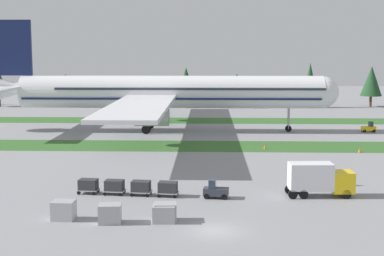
# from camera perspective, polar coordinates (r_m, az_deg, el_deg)

# --- Properties ---
(ground_plane) EXTENTS (400.00, 400.00, 0.00)m
(ground_plane) POSITION_cam_1_polar(r_m,az_deg,el_deg) (48.69, 2.33, -10.38)
(ground_plane) COLOR gray
(grass_strip_near) EXTENTS (320.00, 10.69, 0.01)m
(grass_strip_near) POSITION_cam_1_polar(r_m,az_deg,el_deg) (90.47, 2.16, -1.85)
(grass_strip_near) COLOR #336028
(grass_strip_near) RESTS_ON ground
(grass_strip_far) EXTENTS (320.00, 10.69, 0.01)m
(grass_strip_far) POSITION_cam_1_polar(r_m,az_deg,el_deg) (123.50, 2.11, 0.76)
(grass_strip_far) COLOR #336028
(grass_strip_far) RESTS_ON ground
(airliner) EXTENTS (67.46, 82.40, 21.00)m
(airliner) POSITION_cam_1_polar(r_m,az_deg,el_deg) (106.60, -3.38, 3.68)
(airliner) COLOR white
(airliner) RESTS_ON ground
(baggage_tug) EXTENTS (2.73, 1.58, 1.97)m
(baggage_tug) POSITION_cam_1_polar(r_m,az_deg,el_deg) (58.78, 2.38, -6.35)
(baggage_tug) COLOR #2D333D
(baggage_tug) RESTS_ON ground
(cargo_dolly_lead) EXTENTS (2.35, 1.73, 1.55)m
(cargo_dolly_lead) POSITION_cam_1_polar(r_m,az_deg,el_deg) (59.46, -2.47, -6.08)
(cargo_dolly_lead) COLOR #A3A3A8
(cargo_dolly_lead) RESTS_ON ground
(cargo_dolly_second) EXTENTS (2.35, 1.73, 1.55)m
(cargo_dolly_second) POSITION_cam_1_polar(r_m,az_deg,el_deg) (60.05, -5.21, -5.97)
(cargo_dolly_second) COLOR #A3A3A8
(cargo_dolly_second) RESTS_ON ground
(cargo_dolly_third) EXTENTS (2.35, 1.73, 1.55)m
(cargo_dolly_third) POSITION_cam_1_polar(r_m,az_deg,el_deg) (60.78, -7.88, -5.84)
(cargo_dolly_third) COLOR #A3A3A8
(cargo_dolly_third) RESTS_ON ground
(cargo_dolly_fourth) EXTENTS (2.35, 1.73, 1.55)m
(cargo_dolly_fourth) POSITION_cam_1_polar(r_m,az_deg,el_deg) (61.63, -10.48, -5.71)
(cargo_dolly_fourth) COLOR #A3A3A8
(cargo_dolly_fourth) RESTS_ON ground
(catering_truck) EXTENTS (7.06, 2.64, 3.58)m
(catering_truck) POSITION_cam_1_polar(r_m,az_deg,el_deg) (60.63, 12.79, -5.00)
(catering_truck) COLOR yellow
(catering_truck) RESTS_ON ground
(pushback_tractor) EXTENTS (2.61, 1.31, 1.97)m
(pushback_tractor) POSITION_cam_1_polar(r_m,az_deg,el_deg) (111.11, 17.52, 0.03)
(pushback_tractor) COLOR yellow
(pushback_tractor) RESTS_ON ground
(ground_crew_marshaller) EXTENTS (0.36, 0.53, 1.74)m
(ground_crew_marshaller) POSITION_cam_1_polar(r_m,az_deg,el_deg) (66.20, 14.83, -4.88)
(ground_crew_marshaller) COLOR black
(ground_crew_marshaller) RESTS_ON ground
(uld_container_0) EXTENTS (2.09, 1.71, 1.74)m
(uld_container_0) POSITION_cam_1_polar(r_m,az_deg,el_deg) (52.80, -12.90, -8.13)
(uld_container_0) COLOR #A3A3A8
(uld_container_0) RESTS_ON ground
(uld_container_1) EXTENTS (2.15, 1.79, 1.70)m
(uld_container_1) POSITION_cam_1_polar(r_m,az_deg,el_deg) (51.07, -8.33, -8.58)
(uld_container_1) COLOR #A3A3A8
(uld_container_1) RESTS_ON ground
(uld_container_2) EXTENTS (2.11, 1.74, 1.62)m
(uld_container_2) POSITION_cam_1_polar(r_m,az_deg,el_deg) (51.22, -2.72, -8.50)
(uld_container_2) COLOR #A3A3A8
(uld_container_2) RESTS_ON ground
(uld_container_3) EXTENTS (2.05, 1.67, 1.54)m
(uld_container_3) POSITION_cam_1_polar(r_m,az_deg,el_deg) (50.86, -2.86, -8.67)
(uld_container_3) COLOR #A3A3A8
(uld_container_3) RESTS_ON ground
(taxiway_marker_0) EXTENTS (0.44, 0.44, 0.64)m
(taxiway_marker_0) POSITION_cam_1_polar(r_m,az_deg,el_deg) (88.52, 16.64, -2.18)
(taxiway_marker_0) COLOR orange
(taxiway_marker_0) RESTS_ON ground
(taxiway_marker_1) EXTENTS (0.44, 0.44, 0.66)m
(taxiway_marker_1) POSITION_cam_1_polar(r_m,az_deg,el_deg) (88.64, 7.41, -1.90)
(taxiway_marker_1) COLOR orange
(taxiway_marker_1) RESTS_ON ground
(distant_tree_line) EXTENTS (151.43, 10.52, 12.06)m
(distant_tree_line) POSITION_cam_1_polar(r_m,az_deg,el_deg) (154.25, 4.10, 4.65)
(distant_tree_line) COLOR #4C3823
(distant_tree_line) RESTS_ON ground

